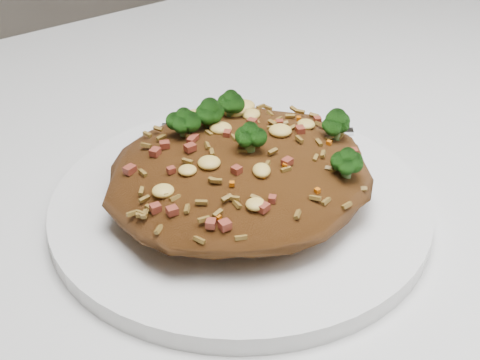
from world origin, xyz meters
The scene contains 4 objects.
dining_table centered at (0.00, 0.00, 0.66)m, with size 1.20×0.80×0.75m.
plate centered at (0.01, -0.03, 0.76)m, with size 0.27×0.27×0.01m, color white.
fried_rice centered at (0.01, -0.03, 0.79)m, with size 0.19×0.18×0.07m.
fork centered at (0.08, 0.03, 0.77)m, with size 0.14×0.11×0.00m.
Camera 1 is at (-0.23, -0.35, 1.04)m, focal length 50.00 mm.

